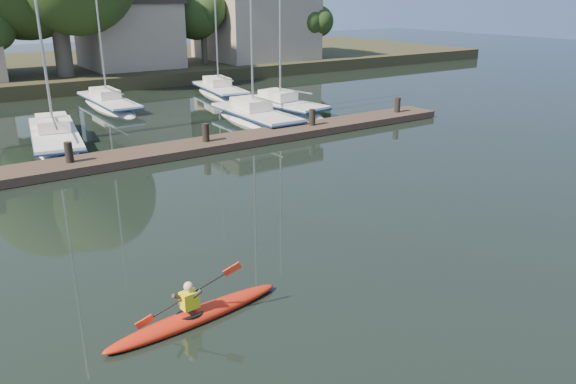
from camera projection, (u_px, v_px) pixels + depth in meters
ground at (357, 297)px, 13.15m from camera, size 160.00×160.00×0.00m
kayak at (195, 314)px, 12.16m from camera, size 4.31×1.00×1.37m
dock at (143, 155)px, 24.02m from camera, size 34.00×2.00×1.80m
sailboat_2 at (57, 148)px, 26.67m from camera, size 3.45×9.21×14.89m
sailboat_3 at (255, 125)px, 31.24m from camera, size 2.26×8.27×13.29m
sailboat_4 at (283, 115)px, 33.90m from camera, size 3.30×7.49×12.31m
sailboat_6 at (109, 110)px, 35.33m from camera, size 1.98×9.03×14.32m
sailboat_7 at (220, 98)px, 39.60m from camera, size 3.08×8.10×12.73m
shore at (41, 41)px, 44.40m from camera, size 90.00×25.25×12.75m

